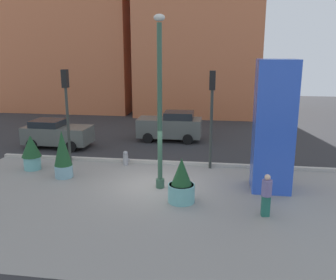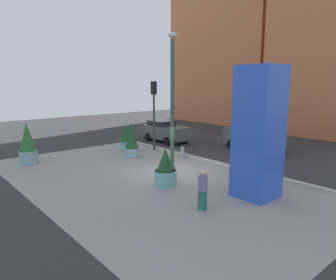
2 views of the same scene
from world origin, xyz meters
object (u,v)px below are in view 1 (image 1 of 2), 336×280
potted_plant_mid_plaza (31,151)px  car_far_lane (57,133)px  pedestrian_crossing (266,193)px  potted_plant_near_right (181,183)px  lamp_post (160,108)px  art_pillar_blue (273,127)px  car_curb_east (171,126)px  fire_hydrant (126,158)px  traffic_light_far_side (212,104)px  traffic_light_corner (67,101)px  potted_plant_by_pillar (63,155)px

potted_plant_mid_plaza → car_far_lane: 4.31m
potted_plant_mid_plaza → pedestrian_crossing: bearing=-18.9°
potted_plant_near_right → car_far_lane: bearing=139.5°
lamp_post → pedestrian_crossing: size_ratio=4.53×
potted_plant_near_right → art_pillar_blue: bearing=28.8°
car_far_lane → car_curb_east: bearing=22.4°
potted_plant_near_right → potted_plant_mid_plaza: (-7.70, 2.89, 0.16)m
lamp_post → art_pillar_blue: lamp_post is taller
pedestrian_crossing → potted_plant_mid_plaza: bearing=161.1°
fire_hydrant → traffic_light_far_side: (4.29, 0.11, 2.86)m
pedestrian_crossing → potted_plant_near_right: bearing=165.3°
traffic_light_far_side → pedestrian_crossing: bearing=-67.6°
lamp_post → potted_plant_mid_plaza: bearing=167.1°
potted_plant_mid_plaza → fire_hydrant: potted_plant_mid_plaza is taller
traffic_light_corner → car_far_lane: (-1.97, 2.73, -2.36)m
lamp_post → traffic_light_far_side: bearing=56.2°
potted_plant_near_right → fire_hydrant: size_ratio=2.36×
traffic_light_corner → traffic_light_far_side: bearing=-0.3°
potted_plant_mid_plaza → car_far_lane: size_ratio=0.43×
potted_plant_by_pillar → potted_plant_mid_plaza: 2.21m
traffic_light_corner → pedestrian_crossing: bearing=-28.8°
lamp_post → potted_plant_near_right: (1.07, -1.37, -2.69)m
potted_plant_near_right → traffic_light_corner: (-6.39, 4.41, 2.44)m
potted_plant_mid_plaza → fire_hydrant: 4.60m
potted_plant_by_pillar → car_far_lane: potted_plant_by_pillar is taller
potted_plant_by_pillar → traffic_light_corner: (-0.71, 2.39, 2.11)m
potted_plant_mid_plaza → traffic_light_corner: traffic_light_corner is taller
potted_plant_near_right → lamp_post: bearing=127.9°
pedestrian_crossing → traffic_light_far_side: bearing=112.4°
art_pillar_blue → car_curb_east: 9.70m
traffic_light_far_side → pedestrian_crossing: 6.07m
art_pillar_blue → pedestrian_crossing: art_pillar_blue is taller
lamp_post → potted_plant_by_pillar: size_ratio=3.21×
potted_plant_by_pillar → pedestrian_crossing: size_ratio=1.41×
potted_plant_mid_plaza → traffic_light_corner: bearing=49.3°
lamp_post → traffic_light_corner: (-5.32, 3.04, -0.25)m
pedestrian_crossing → car_far_lane: bearing=145.2°
art_pillar_blue → car_curb_east: art_pillar_blue is taller
art_pillar_blue → potted_plant_near_right: bearing=-151.2°
car_far_lane → potted_plant_near_right: bearing=-40.5°
potted_plant_mid_plaza → fire_hydrant: (4.35, 1.37, -0.55)m
lamp_post → potted_plant_near_right: bearing=-52.1°
potted_plant_by_pillar → car_far_lane: (-2.69, 5.13, -0.25)m
potted_plant_by_pillar → fire_hydrant: size_ratio=2.94×
art_pillar_blue → pedestrian_crossing: 3.34m
fire_hydrant → traffic_light_corner: size_ratio=0.16×
potted_plant_mid_plaza → car_curb_east: size_ratio=0.42×
potted_plant_mid_plaza → potted_plant_near_right: bearing=-20.6°
traffic_light_corner → car_far_lane: bearing=125.8°
fire_hydrant → traffic_light_far_side: size_ratio=0.16×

